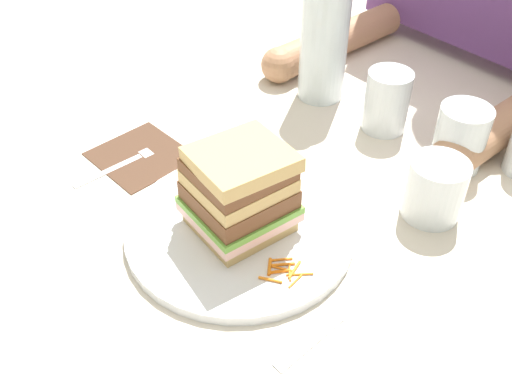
{
  "coord_description": "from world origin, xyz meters",
  "views": [
    {
      "loc": [
        0.41,
        -0.33,
        0.52
      ],
      "look_at": [
        -0.01,
        0.03,
        0.05
      ],
      "focal_mm": 41.0,
      "sensor_mm": 36.0,
      "label": 1
    }
  ],
  "objects_px": {
    "fork": "(127,160)",
    "juice_glass": "(434,191)",
    "knife": "(337,317)",
    "empty_tumbler_0": "(460,138)",
    "napkin_dark": "(141,155)",
    "empty_tumbler_1": "(387,101)",
    "sandwich": "(237,192)",
    "water_bottle": "(325,25)",
    "main_plate": "(238,230)"
  },
  "relations": [
    {
      "from": "fork",
      "to": "juice_glass",
      "type": "distance_m",
      "value": 0.43
    },
    {
      "from": "knife",
      "to": "empty_tumbler_0",
      "type": "distance_m",
      "value": 0.34
    },
    {
      "from": "fork",
      "to": "knife",
      "type": "relative_size",
      "value": 0.83
    },
    {
      "from": "napkin_dark",
      "to": "knife",
      "type": "xyz_separation_m",
      "value": [
        0.39,
        0.01,
        0.0
      ]
    },
    {
      "from": "empty_tumbler_0",
      "to": "empty_tumbler_1",
      "type": "relative_size",
      "value": 0.99
    },
    {
      "from": "knife",
      "to": "juice_glass",
      "type": "xyz_separation_m",
      "value": [
        -0.04,
        0.22,
        0.04
      ]
    },
    {
      "from": "sandwich",
      "to": "fork",
      "type": "height_order",
      "value": "sandwich"
    },
    {
      "from": "fork",
      "to": "juice_glass",
      "type": "bearing_deg",
      "value": 34.83
    },
    {
      "from": "napkin_dark",
      "to": "fork",
      "type": "height_order",
      "value": "fork"
    },
    {
      "from": "water_bottle",
      "to": "empty_tumbler_1",
      "type": "height_order",
      "value": "water_bottle"
    },
    {
      "from": "fork",
      "to": "knife",
      "type": "bearing_deg",
      "value": 4.19
    },
    {
      "from": "main_plate",
      "to": "water_bottle",
      "type": "xyz_separation_m",
      "value": [
        -0.17,
        0.32,
        0.12
      ]
    },
    {
      "from": "sandwich",
      "to": "empty_tumbler_0",
      "type": "xyz_separation_m",
      "value": [
        0.09,
        0.33,
        -0.02
      ]
    },
    {
      "from": "juice_glass",
      "to": "empty_tumbler_1",
      "type": "xyz_separation_m",
      "value": [
        -0.17,
        0.11,
        0.01
      ]
    },
    {
      "from": "water_bottle",
      "to": "main_plate",
      "type": "bearing_deg",
      "value": -61.81
    },
    {
      "from": "fork",
      "to": "knife",
      "type": "xyz_separation_m",
      "value": [
        0.39,
        0.03,
        -0.0
      ]
    },
    {
      "from": "juice_glass",
      "to": "empty_tumbler_1",
      "type": "height_order",
      "value": "empty_tumbler_1"
    },
    {
      "from": "fork",
      "to": "juice_glass",
      "type": "relative_size",
      "value": 2.02
    },
    {
      "from": "juice_glass",
      "to": "empty_tumbler_1",
      "type": "bearing_deg",
      "value": 147.65
    },
    {
      "from": "napkin_dark",
      "to": "knife",
      "type": "bearing_deg",
      "value": 0.94
    },
    {
      "from": "fork",
      "to": "knife",
      "type": "distance_m",
      "value": 0.39
    },
    {
      "from": "water_bottle",
      "to": "empty_tumbler_1",
      "type": "relative_size",
      "value": 2.89
    },
    {
      "from": "empty_tumbler_1",
      "to": "sandwich",
      "type": "bearing_deg",
      "value": -83.33
    },
    {
      "from": "main_plate",
      "to": "fork",
      "type": "distance_m",
      "value": 0.22
    },
    {
      "from": "knife",
      "to": "empty_tumbler_1",
      "type": "bearing_deg",
      "value": 122.84
    },
    {
      "from": "water_bottle",
      "to": "empty_tumbler_0",
      "type": "xyz_separation_m",
      "value": [
        0.26,
        0.01,
        -0.08
      ]
    },
    {
      "from": "empty_tumbler_1",
      "to": "juice_glass",
      "type": "bearing_deg",
      "value": -32.35
    },
    {
      "from": "napkin_dark",
      "to": "knife",
      "type": "distance_m",
      "value": 0.39
    },
    {
      "from": "knife",
      "to": "empty_tumbler_1",
      "type": "xyz_separation_m",
      "value": [
        -0.21,
        0.33,
        0.05
      ]
    },
    {
      "from": "fork",
      "to": "water_bottle",
      "type": "distance_m",
      "value": 0.37
    },
    {
      "from": "water_bottle",
      "to": "empty_tumbler_0",
      "type": "distance_m",
      "value": 0.28
    },
    {
      "from": "sandwich",
      "to": "fork",
      "type": "xyz_separation_m",
      "value": [
        -0.22,
        -0.03,
        -0.07
      ]
    },
    {
      "from": "empty_tumbler_0",
      "to": "empty_tumbler_1",
      "type": "bearing_deg",
      "value": -178.47
    },
    {
      "from": "napkin_dark",
      "to": "juice_glass",
      "type": "height_order",
      "value": "juice_glass"
    },
    {
      "from": "napkin_dark",
      "to": "water_bottle",
      "type": "distance_m",
      "value": 0.35
    },
    {
      "from": "main_plate",
      "to": "napkin_dark",
      "type": "height_order",
      "value": "main_plate"
    },
    {
      "from": "napkin_dark",
      "to": "empty_tumbler_0",
      "type": "height_order",
      "value": "empty_tumbler_0"
    },
    {
      "from": "sandwich",
      "to": "juice_glass",
      "type": "height_order",
      "value": "sandwich"
    },
    {
      "from": "knife",
      "to": "water_bottle",
      "type": "relative_size",
      "value": 0.72
    },
    {
      "from": "sandwich",
      "to": "water_bottle",
      "type": "bearing_deg",
      "value": 118.31
    },
    {
      "from": "knife",
      "to": "empty_tumbler_1",
      "type": "height_order",
      "value": "empty_tumbler_1"
    },
    {
      "from": "water_bottle",
      "to": "juice_glass",
      "type": "bearing_deg",
      "value": -18.6
    },
    {
      "from": "juice_glass",
      "to": "empty_tumbler_0",
      "type": "relative_size",
      "value": 0.86
    },
    {
      "from": "main_plate",
      "to": "empty_tumbler_1",
      "type": "xyz_separation_m",
      "value": [
        -0.04,
        0.33,
        0.04
      ]
    },
    {
      "from": "main_plate",
      "to": "water_bottle",
      "type": "relative_size",
      "value": 1.04
    },
    {
      "from": "main_plate",
      "to": "juice_glass",
      "type": "bearing_deg",
      "value": 58.5
    },
    {
      "from": "knife",
      "to": "empty_tumbler_0",
      "type": "relative_size",
      "value": 2.09
    },
    {
      "from": "fork",
      "to": "juice_glass",
      "type": "height_order",
      "value": "juice_glass"
    },
    {
      "from": "sandwich",
      "to": "juice_glass",
      "type": "xyz_separation_m",
      "value": [
        0.13,
        0.22,
        -0.03
      ]
    },
    {
      "from": "water_bottle",
      "to": "empty_tumbler_0",
      "type": "relative_size",
      "value": 2.91
    }
  ]
}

